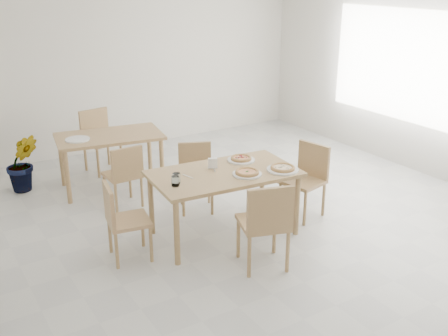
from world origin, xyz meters
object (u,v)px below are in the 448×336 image
pizza_mushroom (283,168)px  napkin_holder (213,164)px  chair_east (307,175)px  plate_margherita (247,174)px  potted_plant (23,163)px  plate_empty (78,139)px  plate_mushroom (283,170)px  tumbler_b (175,181)px  tumbler_a (176,178)px  chair_south (266,220)px  second_table (110,141)px  main_table (224,179)px  pizza_margherita (247,172)px  plate_pepperoni (241,160)px  chair_back_s (124,172)px  pizza_pepperoni (241,158)px  chair_north (196,171)px  chair_back_n (99,136)px

pizza_mushroom → napkin_holder: size_ratio=2.60×
pizza_mushroom → chair_east: bearing=21.7°
plate_margherita → potted_plant: (-1.78, 2.69, -0.37)m
plate_empty → potted_plant: (-0.62, 0.52, -0.37)m
plate_mushroom → tumbler_b: size_ratio=3.33×
pizza_mushroom → tumbler_a: 1.19m
chair_south → second_table: chair_south is taller
main_table → pizza_margherita: (0.16, -0.20, 0.11)m
tumbler_b → plate_pepperoni: bearing=15.4°
tumbler_a → plate_empty: tumbler_a is taller
plate_pepperoni → second_table: (-0.93, 1.77, -0.10)m
pizza_margherita → plate_empty: 2.46m
main_table → plate_pepperoni: plate_pepperoni is taller
plate_mushroom → tumbler_a: tumbler_a is taller
napkin_holder → chair_east: bearing=15.1°
chair_south → plate_empty: size_ratio=2.97×
chair_back_s → plate_empty: bearing=-67.4°
chair_south → pizza_margherita: chair_south is taller
tumbler_a → second_table: (0.01, 1.98, -0.15)m
chair_east → pizza_pepperoni: (-0.77, 0.28, 0.27)m
chair_north → napkin_holder: size_ratio=6.63×
plate_pepperoni → chair_back_n: chair_back_n is taller
chair_south → plate_mushroom: chair_south is taller
plate_margherita → plate_empty: bearing=118.2°
plate_margherita → pizza_mushroom: pizza_mushroom is taller
tumbler_a → pizza_mushroom: bearing=-14.0°
plate_pepperoni → chair_north: bearing=114.2°
tumbler_b → second_table: (0.05, 2.04, -0.14)m
chair_back_n → second_table: bearing=-107.2°
main_table → potted_plant: bearing=128.0°
chair_south → plate_pepperoni: chair_south is taller
plate_margherita → pizza_pepperoni: 0.45m
chair_east → chair_south: bearing=-69.9°
main_table → second_table: size_ratio=1.11×
chair_east → pizza_margherita: chair_east is taller
pizza_pepperoni → chair_back_n: 2.66m
pizza_margherita → chair_back_s: size_ratio=0.33×
plate_mushroom → second_table: bearing=116.8°
napkin_holder → plate_empty: bearing=143.4°
napkin_holder → chair_back_s: size_ratio=0.15×
chair_east → tumbler_a: size_ratio=8.15×
tumbler_a → chair_back_n: bearing=87.7°
chair_north → plate_pepperoni: size_ratio=2.60×
napkin_holder → tumbler_b: bearing=-133.0°
plate_mushroom → chair_back_s: 2.00m
plate_margherita → second_table: 2.30m
plate_pepperoni → potted_plant: (-1.97, 2.29, -0.37)m
plate_empty → tumbler_a: bearing=-78.1°
pizza_pepperoni → plate_empty: pizza_pepperoni is taller
tumbler_a → plate_empty: 2.03m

